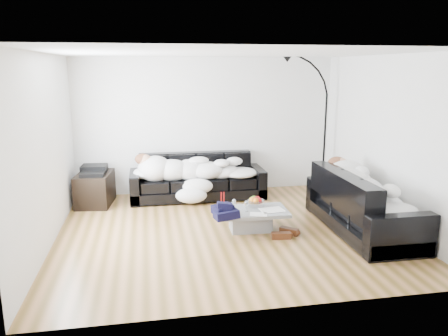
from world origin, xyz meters
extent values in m
plane|color=brown|center=(0.00, 0.00, 0.00)|extent=(5.00, 5.00, 0.00)
cube|color=silver|center=(0.00, 2.25, 1.30)|extent=(5.00, 0.02, 2.60)
cube|color=silver|center=(-2.50, 0.00, 1.30)|extent=(0.02, 4.50, 2.60)
cube|color=silver|center=(2.50, 0.00, 1.30)|extent=(0.02, 4.50, 2.60)
plane|color=white|center=(0.00, 0.00, 2.60)|extent=(5.00, 5.00, 0.00)
cube|color=black|center=(-0.24, 1.78, 0.41)|extent=(2.49, 0.86, 0.81)
cube|color=black|center=(1.99, -0.36, 0.45)|extent=(0.95, 2.22, 0.90)
ellipsoid|color=#0C5754|center=(1.93, 0.33, 0.72)|extent=(0.42, 0.38, 0.20)
cube|color=#939699|center=(0.34, -0.05, 0.16)|extent=(1.12, 0.67, 0.32)
cylinder|color=white|center=(0.46, 0.11, 0.40)|extent=(0.33, 0.33, 0.16)
cylinder|color=white|center=(0.11, 0.05, 0.40)|extent=(0.07, 0.07, 0.15)
cylinder|color=white|center=(0.08, -0.05, 0.40)|extent=(0.07, 0.07, 0.15)
cylinder|color=white|center=(0.27, -0.09, 0.40)|extent=(0.07, 0.07, 0.16)
cylinder|color=maroon|center=(-0.06, 0.19, 0.43)|extent=(0.05, 0.05, 0.22)
cylinder|color=maroon|center=(-0.02, 0.17, 0.43)|extent=(0.04, 0.04, 0.23)
cube|color=silver|center=(0.65, -0.12, 0.33)|extent=(0.38, 0.31, 0.01)
cube|color=silver|center=(0.41, -0.28, 0.33)|extent=(0.29, 0.24, 0.01)
cube|color=black|center=(-2.10, 1.70, 0.29)|extent=(0.67, 0.90, 0.57)
cube|color=black|center=(-2.10, 1.70, 0.64)|extent=(0.47, 0.38, 0.13)
camera|label=1|loc=(-1.15, -6.12, 2.40)|focal=35.00mm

